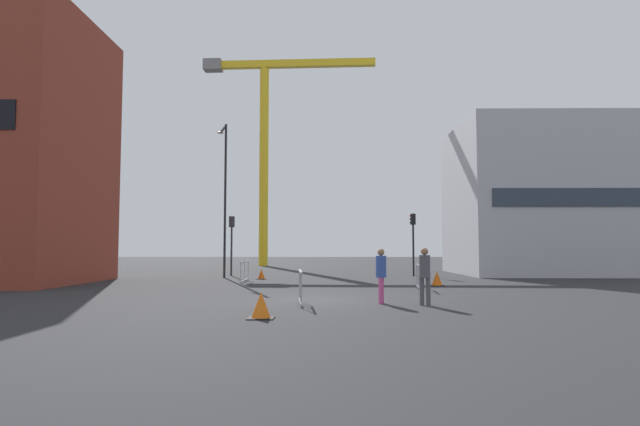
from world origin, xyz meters
name	(u,v)px	position (x,y,z in m)	size (l,w,h in m)	color
ground	(318,300)	(0.00, 0.00, 0.00)	(160.00, 160.00, 0.00)	#28282B
brick_building	(9,150)	(-15.92, 7.77, 6.79)	(8.02, 8.73, 13.58)	brown
office_block	(536,200)	(14.70, 17.62, 5.09)	(10.82, 9.84, 10.17)	#B7B7BC
construction_crane	(268,125)	(-5.55, 32.83, 13.93)	(17.26, 1.72, 20.71)	yellow
streetlamp_tall	(225,188)	(-5.92, 13.13, 5.40)	(0.99, 1.98, 9.30)	#232326
traffic_light_median	(413,234)	(5.78, 14.93, 2.66)	(0.38, 0.27, 3.96)	black
traffic_light_island	(232,236)	(-5.82, 15.12, 2.57)	(0.37, 0.37, 3.81)	#2D2D30
pedestrian_walking	(425,272)	(3.39, -1.68, 1.06)	(0.34, 0.34, 1.81)	#4C4C51
pedestrian_waiting	(381,271)	(2.06, -1.18, 1.04)	(0.34, 0.34, 1.78)	#D14C8C
safety_barrier_rear	(300,287)	(-0.55, -1.59, 0.56)	(0.22, 1.96, 1.08)	#9EA0A5
safety_barrier_front	(419,276)	(4.27, 4.46, 0.56)	(0.22, 1.96, 1.08)	gray
safety_barrier_mid_span	(245,271)	(-4.02, 9.09, 0.56)	(0.11, 2.44, 1.08)	#B2B5BA
traffic_cone_striped	(437,279)	(5.51, 6.61, 0.32)	(0.68, 0.68, 0.69)	black
traffic_cone_orange	(261,306)	(-1.40, -4.77, 0.32)	(0.67, 0.67, 0.68)	black
traffic_cone_by_barrier	(261,274)	(-3.45, 11.65, 0.27)	(0.57, 0.57, 0.58)	black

